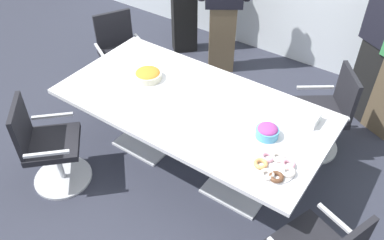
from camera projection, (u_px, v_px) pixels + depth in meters
ground_plane at (192, 162)px, 3.98m from camera, size 10.00×10.00×0.01m
conference_table at (192, 114)px, 3.57m from camera, size 2.40×1.20×0.75m
office_chair_0 at (324, 116)px, 3.87m from camera, size 0.75×0.75×0.91m
office_chair_1 at (121, 57)px, 4.70m from camera, size 0.73×0.73×0.91m
office_chair_2 at (48, 149)px, 3.54m from camera, size 0.76×0.76×0.91m
snack_bowl_candy_mix at (267, 131)px, 3.12m from camera, size 0.18×0.18×0.11m
snack_bowl_chips_orange at (148, 74)px, 3.73m from camera, size 0.26×0.26×0.10m
donut_platter at (275, 167)px, 2.88m from camera, size 0.31×0.31×0.04m
napkin_pile at (308, 118)px, 3.26m from camera, size 0.17×0.17×0.08m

